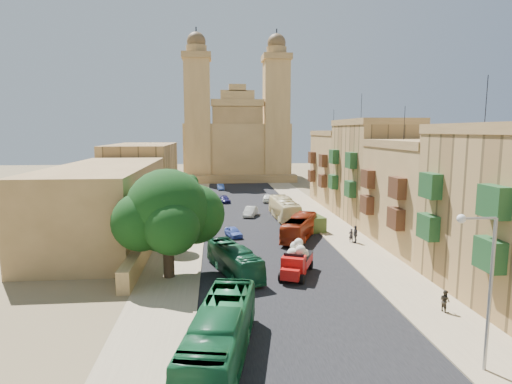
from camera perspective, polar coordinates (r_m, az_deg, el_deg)
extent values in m
plane|color=brown|center=(34.09, 4.29, -12.91)|extent=(260.00, 260.00, 0.00)
cube|color=black|center=(62.79, -0.35, -3.10)|extent=(14.00, 140.00, 0.01)
cube|color=#9D8867|center=(64.32, 8.12, -2.91)|extent=(5.00, 140.00, 0.01)
cube|color=#9D8867|center=(62.67, -9.05, -3.22)|extent=(5.00, 140.00, 0.01)
cube|color=#9D8867|center=(63.77, 5.93, -2.91)|extent=(0.25, 140.00, 0.12)
cube|color=#9D8867|center=(62.55, -6.76, -3.15)|extent=(0.25, 140.00, 0.12)
cylinder|color=black|center=(37.36, 28.37, 10.81)|extent=(0.06, 0.06, 3.60)
cube|color=#1E4D25|center=(30.76, 28.69, -7.33)|extent=(0.90, 2.20, 2.00)
cube|color=#1E4D25|center=(37.29, 21.95, -4.34)|extent=(0.90, 2.20, 2.00)
cube|color=#1E4D25|center=(30.10, 29.13, -1.13)|extent=(0.90, 2.20, 2.00)
cube|color=#1E4D25|center=(36.74, 22.22, 0.79)|extent=(0.90, 2.20, 2.00)
cube|color=#A8814B|center=(48.00, 21.21, -0.78)|extent=(8.00, 14.00, 10.50)
cube|color=olive|center=(47.51, 21.56, 5.96)|extent=(8.20, 14.00, 0.80)
cylinder|color=black|center=(49.59, 19.17, 8.69)|extent=(0.06, 0.06, 3.60)
cube|color=#4C2A19|center=(42.83, 18.13, -3.37)|extent=(0.90, 2.20, 2.00)
cube|color=#4C2A19|center=(49.99, 14.55, -1.62)|extent=(0.90, 2.20, 2.00)
cube|color=#4C2A19|center=(42.37, 18.31, 0.53)|extent=(0.90, 2.20, 2.00)
cube|color=#4C2A19|center=(49.59, 14.68, 1.73)|extent=(0.90, 2.20, 2.00)
cube|color=tan|center=(60.58, 15.35, 2.41)|extent=(8.00, 14.00, 13.00)
cube|color=olive|center=(60.32, 15.60, 8.95)|extent=(8.20, 14.00, 0.80)
cylinder|color=black|center=(62.68, 13.88, 10.98)|extent=(0.06, 0.06, 3.60)
cube|color=#1E4D25|center=(55.60, 12.43, 0.41)|extent=(0.90, 2.20, 2.00)
cube|color=#1E4D25|center=(63.05, 10.25, 1.36)|extent=(0.90, 2.20, 2.00)
cube|color=#1E4D25|center=(55.24, 12.54, 4.15)|extent=(0.90, 2.20, 2.00)
cube|color=#1E4D25|center=(62.73, 10.34, 4.66)|extent=(0.90, 2.20, 2.00)
cube|color=#A8814B|center=(73.84, 11.49, 2.93)|extent=(8.00, 14.00, 11.50)
cube|color=olive|center=(73.55, 11.62, 7.71)|extent=(8.20, 14.00, 0.80)
cylinder|color=black|center=(75.98, 10.31, 9.41)|extent=(0.06, 0.06, 3.60)
cube|color=#4C2A19|center=(69.02, 8.86, 1.49)|extent=(0.90, 2.20, 2.00)
cube|color=#4C2A19|center=(76.60, 7.42, 2.17)|extent=(0.90, 2.20, 2.00)
cube|color=#4C2A19|center=(68.73, 8.92, 4.16)|extent=(0.90, 2.20, 2.00)
cube|color=#4C2A19|center=(76.33, 7.46, 4.58)|extent=(0.90, 2.20, 2.00)
cube|color=#A8814B|center=(53.03, -12.97, -4.41)|extent=(1.00, 40.00, 1.80)
cube|color=olive|center=(51.52, -19.45, -1.30)|extent=(10.00, 28.00, 8.40)
cube|color=tan|center=(76.71, -14.85, 2.45)|extent=(10.00, 22.00, 10.00)
cube|color=#A8814B|center=(112.59, -2.69, 5.46)|extent=(26.00, 20.00, 14.00)
cube|color=olive|center=(102.61, -2.38, 1.78)|extent=(28.00, 4.00, 1.80)
cube|color=olive|center=(103.71, -2.46, 6.89)|extent=(12.00, 2.00, 16.00)
cube|color=#A8814B|center=(103.90, -2.49, 11.80)|extent=(12.60, 2.40, 1.60)
cube|color=#A8814B|center=(104.02, -2.50, 12.74)|extent=(8.00, 2.00, 2.40)
cube|color=#A8814B|center=(104.18, -2.50, 13.72)|extent=(4.00, 2.00, 1.60)
cube|color=#A8814B|center=(104.94, -7.77, 9.30)|extent=(6.00, 6.00, 29.00)
cube|color=olive|center=(106.34, -7.93, 17.46)|extent=(6.80, 6.80, 1.40)
cylinder|color=olive|center=(106.62, -7.95, 18.30)|extent=(4.80, 4.80, 1.80)
sphere|color=brown|center=(106.95, -7.97, 19.25)|extent=(4.40, 4.40, 4.40)
cylinder|color=black|center=(107.44, -8.00, 20.51)|extent=(0.28, 0.28, 1.80)
cube|color=#A8814B|center=(105.93, 2.69, 9.35)|extent=(6.00, 6.00, 29.00)
cube|color=olive|center=(107.32, 2.75, 17.43)|extent=(6.80, 6.80, 1.40)
cylinder|color=olive|center=(107.59, 2.76, 18.28)|extent=(4.80, 4.80, 1.80)
sphere|color=brown|center=(107.93, 2.76, 19.22)|extent=(4.40, 4.40, 4.40)
cylinder|color=black|center=(108.41, 2.77, 20.46)|extent=(0.28, 0.28, 1.80)
cylinder|color=#322519|center=(37.07, -11.57, -8.46)|extent=(0.92, 0.92, 3.49)
sphere|color=black|center=(36.16, -11.74, -2.45)|extent=(6.98, 6.98, 6.98)
sphere|color=black|center=(37.16, -8.15, -2.94)|extent=(5.15, 5.15, 5.15)
sphere|color=black|center=(35.78, -15.08, -3.87)|extent=(4.78, 4.78, 4.78)
sphere|color=black|center=(34.13, -11.17, -4.63)|extent=(4.41, 4.41, 4.41)
sphere|color=black|center=(38.14, -12.96, -0.82)|extent=(4.04, 4.04, 4.04)
cylinder|color=#322519|center=(44.96, -11.11, -6.34)|extent=(0.44, 0.44, 2.22)
sphere|color=black|center=(44.46, -11.19, -3.54)|extent=(3.23, 3.23, 3.23)
cylinder|color=#322519|center=(56.65, -9.94, -3.47)|extent=(0.44, 0.44, 1.91)
sphere|color=black|center=(56.30, -9.99, -1.56)|extent=(2.77, 2.77, 2.77)
cylinder|color=#322519|center=(68.38, -9.18, -1.23)|extent=(0.44, 0.44, 2.47)
sphere|color=black|center=(68.02, -9.23, 0.85)|extent=(3.60, 3.60, 3.60)
cylinder|color=#322519|center=(80.26, -8.64, -0.04)|extent=(0.44, 0.44, 1.90)
sphere|color=black|center=(80.01, -8.67, 1.32)|extent=(2.76, 2.76, 2.76)
cylinder|color=gray|center=(25.09, 28.74, -12.05)|extent=(0.18, 0.18, 8.00)
cylinder|color=gray|center=(23.58, 27.58, -3.13)|extent=(1.80, 0.12, 0.12)
sphere|color=white|center=(23.10, 25.71, -3.23)|extent=(0.44, 0.44, 0.44)
cube|color=red|center=(37.88, 5.71, -8.98)|extent=(3.03, 3.69, 0.80)
cube|color=black|center=(37.76, 5.72, -8.34)|extent=(3.09, 3.75, 0.11)
cube|color=red|center=(35.96, 5.04, -9.77)|extent=(2.30, 2.11, 1.59)
cube|color=red|center=(35.09, 4.65, -10.83)|extent=(1.80, 1.56, 0.88)
cube|color=black|center=(35.78, 5.05, -8.83)|extent=(1.58, 0.74, 0.80)
cylinder|color=black|center=(35.67, 3.33, -11.25)|extent=(0.60, 0.85, 0.80)
cylinder|color=black|center=(35.31, 6.17, -11.49)|extent=(0.60, 0.85, 0.80)
cylinder|color=black|center=(39.26, 4.74, -9.43)|extent=(0.60, 0.85, 0.80)
cylinder|color=black|center=(38.93, 7.31, -9.63)|extent=(0.60, 0.85, 0.80)
sphere|color=beige|center=(37.29, 4.89, -8.19)|extent=(0.97, 0.97, 0.97)
sphere|color=beige|center=(37.36, 6.31, -8.18)|extent=(0.97, 0.97, 0.97)
sphere|color=beige|center=(38.20, 5.89, -7.81)|extent=(0.97, 0.97, 0.97)
sphere|color=beige|center=(37.72, 5.24, -7.24)|extent=(0.88, 0.88, 0.88)
sphere|color=beige|center=(36.77, 5.96, -7.73)|extent=(0.88, 0.88, 0.88)
sphere|color=beige|center=(37.38, 5.72, -6.76)|extent=(0.80, 0.80, 0.80)
cube|color=#384F1D|center=(53.92, 7.53, -4.04)|extent=(2.59, 4.72, 1.85)
cylinder|color=black|center=(52.31, 7.24, -5.04)|extent=(0.40, 0.78, 0.74)
cylinder|color=black|center=(52.96, 9.02, -4.91)|extent=(0.40, 0.78, 0.74)
cylinder|color=black|center=(55.16, 6.07, -4.33)|extent=(0.40, 0.78, 0.74)
cylinder|color=black|center=(55.77, 7.77, -4.22)|extent=(0.40, 0.78, 0.74)
imported|color=#1A6638|center=(23.83, -4.80, -18.56)|extent=(4.65, 11.29, 3.06)
imported|color=#154F30|center=(37.23, -2.96, -9.06)|extent=(4.77, 9.05, 2.47)
imported|color=#9C2C12|center=(49.12, 5.83, -4.75)|extent=(5.89, 9.52, 2.63)
imported|color=#F7E5AA|center=(59.63, 3.78, -2.26)|extent=(2.98, 10.79, 2.98)
imported|color=#4966C1|center=(50.05, -3.02, -5.34)|extent=(2.32, 3.66, 1.16)
imported|color=beige|center=(61.86, -0.75, -2.62)|extent=(2.58, 4.42, 1.38)
imported|color=#FDF9AE|center=(61.77, 4.18, -2.65)|extent=(3.37, 5.41, 1.40)
imported|color=#191749|center=(73.77, -4.18, -1.00)|extent=(2.10, 3.97, 1.09)
imported|color=white|center=(74.34, 1.57, -0.79)|extent=(2.20, 4.31, 1.40)
imported|color=#466AC7|center=(90.03, -4.74, 0.68)|extent=(1.59, 3.76, 1.21)
imported|color=black|center=(48.79, 12.56, -5.66)|extent=(0.62, 0.47, 1.53)
imported|color=#312C23|center=(32.69, 23.89, -13.13)|extent=(0.72, 0.84, 1.52)
imported|color=#3B3A40|center=(48.48, 13.10, -5.51)|extent=(0.51, 1.16, 1.95)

